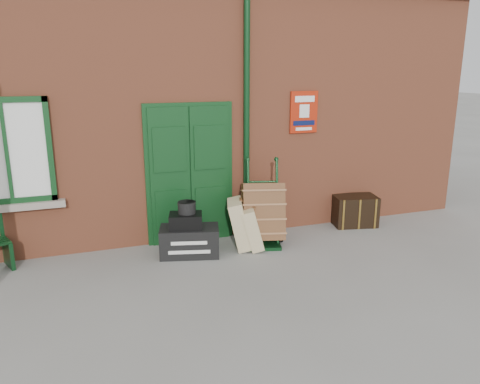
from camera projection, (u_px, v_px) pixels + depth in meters
name	position (u px, v px, depth m)	size (l,w,h in m)	color
ground	(238.00, 273.00, 6.54)	(80.00, 80.00, 0.00)	gray
station_building	(179.00, 100.00, 9.16)	(10.30, 4.30, 4.36)	#AE5738
houdini_trunk	(190.00, 241.00, 7.12)	(0.88, 0.49, 0.44)	black
strongbox	(186.00, 221.00, 7.02)	(0.49, 0.35, 0.22)	black
hatbox	(187.00, 207.00, 7.00)	(0.27, 0.27, 0.18)	black
suitcase_back	(240.00, 224.00, 7.37)	(0.22, 0.54, 0.76)	tan
suitcase_front	(252.00, 228.00, 7.35)	(0.20, 0.49, 0.65)	tan
porter_trolley	(263.00, 213.00, 7.51)	(0.82, 0.86, 1.36)	black
dark_trunk	(355.00, 211.00, 8.46)	(0.75, 0.49, 0.55)	black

